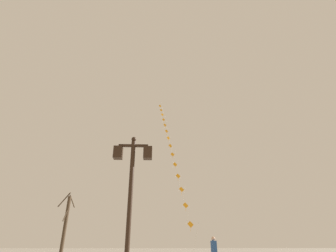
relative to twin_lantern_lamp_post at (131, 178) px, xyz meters
The scene contains 4 objects.
twin_lantern_lamp_post is the anchor object (origin of this frame).
kite_train 21.80m from the twin_lantern_lamp_post, 84.03° to the left, with size 2.93×19.68×22.59m.
kite_flyer 9.35m from the twin_lantern_lamp_post, 63.43° to the left, with size 0.30×0.62×1.71m.
bare_tree 11.24m from the twin_lantern_lamp_post, 117.65° to the left, with size 1.08×1.59×4.52m.
Camera 1 is at (-1.10, -0.18, 1.30)m, focal length 27.14 mm.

